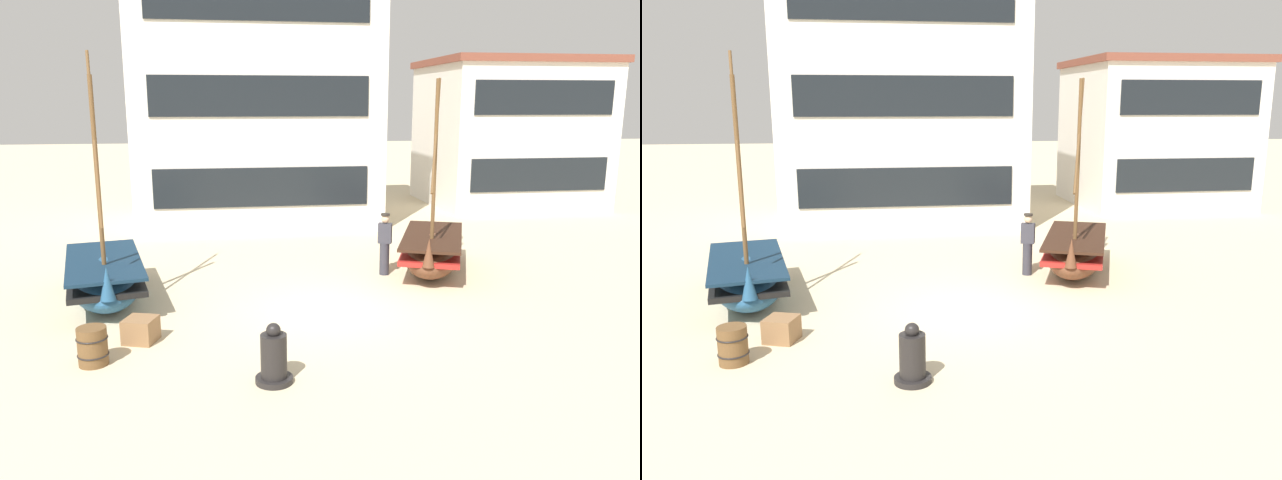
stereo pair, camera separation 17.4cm
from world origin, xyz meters
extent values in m
plane|color=beige|center=(0.00, 0.00, 0.00)|extent=(120.00, 120.00, 0.00)
ellipsoid|color=#23517A|center=(-5.06, 1.48, 0.50)|extent=(2.45, 4.37, 1.01)
cube|color=black|center=(-5.06, 1.48, 0.63)|extent=(2.43, 4.21, 0.12)
cube|color=#132C43|center=(-5.06, 1.48, 0.97)|extent=(2.48, 4.30, 0.07)
cone|color=#23517A|center=(-4.64, -0.45, 0.96)|extent=(0.38, 0.38, 0.71)
cylinder|color=brown|center=(-4.95, 0.98, 2.94)|extent=(0.10, 0.10, 4.46)
cylinder|color=brown|center=(-4.95, 0.98, 3.83)|extent=(0.38, 1.43, 3.76)
cube|color=brown|center=(-5.13, 1.78, 0.86)|extent=(1.53, 0.48, 0.06)
ellipsoid|color=brown|center=(3.41, 2.82, 0.52)|extent=(2.88, 4.31, 1.04)
cube|color=red|center=(3.41, 2.82, 0.65)|extent=(2.84, 4.17, 0.12)
cube|color=#351E13|center=(3.41, 2.82, 1.00)|extent=(2.90, 4.25, 0.07)
cone|color=brown|center=(2.70, 1.01, 0.99)|extent=(0.39, 0.39, 0.73)
cylinder|color=brown|center=(3.23, 2.35, 2.95)|extent=(0.10, 0.10, 4.45)
cylinder|color=brown|center=(3.23, 2.35, 3.80)|extent=(0.85, 2.02, 2.86)
cube|color=brown|center=(3.52, 3.10, 0.88)|extent=(1.39, 0.67, 0.06)
cylinder|color=#33333D|center=(2.02, 2.68, 0.44)|extent=(0.26, 0.26, 0.88)
cube|color=#383842|center=(2.02, 2.68, 1.15)|extent=(0.42, 0.34, 0.54)
sphere|color=beige|center=(2.02, 2.68, 1.54)|extent=(0.22, 0.22, 0.22)
cylinder|color=#2D2823|center=(2.02, 2.68, 1.66)|extent=(0.24, 0.24, 0.05)
cylinder|color=black|center=(-1.47, -3.53, 0.05)|extent=(0.64, 0.64, 0.10)
cylinder|color=black|center=(-1.47, -3.53, 0.47)|extent=(0.44, 0.44, 0.75)
sphere|color=black|center=(-1.47, -3.53, 0.93)|extent=(0.24, 0.24, 0.24)
cylinder|color=brown|center=(-4.60, -2.33, 0.35)|extent=(0.52, 0.52, 0.70)
torus|color=black|center=(-4.60, -2.33, 0.50)|extent=(0.56, 0.56, 0.03)
torus|color=black|center=(-4.60, -2.33, 0.20)|extent=(0.56, 0.56, 0.03)
cube|color=olive|center=(-3.90, -1.33, 0.24)|extent=(0.73, 0.73, 0.48)
cube|color=white|center=(-0.91, 11.11, 4.64)|extent=(8.86, 5.51, 9.27)
cube|color=black|center=(-0.91, 8.33, 1.70)|extent=(7.44, 0.06, 1.36)
cube|color=black|center=(-0.91, 8.33, 4.79)|extent=(7.44, 0.06, 1.36)
cube|color=white|center=(10.53, 13.72, 3.08)|extent=(7.00, 6.40, 6.15)
cube|color=brown|center=(10.53, 13.72, 6.30)|extent=(7.28, 6.66, 0.30)
cube|color=black|center=(10.53, 10.49, 1.69)|extent=(5.88, 0.06, 1.35)
cube|color=black|center=(10.53, 10.49, 4.77)|extent=(5.88, 0.06, 1.35)
camera|label=1|loc=(-2.15, -13.16, 4.60)|focal=34.78mm
camera|label=2|loc=(-1.98, -13.19, 4.60)|focal=34.78mm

